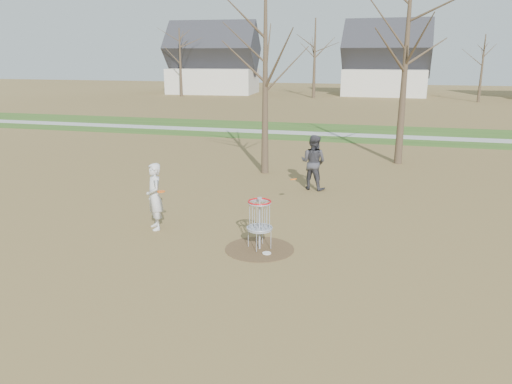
% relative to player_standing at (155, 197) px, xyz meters
% --- Properties ---
extents(ground, '(160.00, 160.00, 0.00)m').
position_rel_player_standing_xyz_m(ground, '(3.29, -0.75, -0.96)').
color(ground, brown).
rests_on(ground, ground).
extents(green_band, '(160.00, 8.00, 0.01)m').
position_rel_player_standing_xyz_m(green_band, '(3.29, 20.25, -0.96)').
color(green_band, '#2D5119').
rests_on(green_band, ground).
extents(footpath, '(160.00, 1.50, 0.01)m').
position_rel_player_standing_xyz_m(footpath, '(3.29, 19.25, -0.95)').
color(footpath, '#9E9E99').
rests_on(footpath, green_band).
extents(dirt_circle, '(1.80, 1.80, 0.01)m').
position_rel_player_standing_xyz_m(dirt_circle, '(3.29, -0.75, -0.96)').
color(dirt_circle, '#47331E').
rests_on(dirt_circle, ground).
extents(player_standing, '(0.80, 0.84, 1.93)m').
position_rel_player_standing_xyz_m(player_standing, '(0.00, 0.00, 0.00)').
color(player_standing, silver).
rests_on(player_standing, ground).
extents(player_throwing, '(1.16, 1.01, 2.04)m').
position_rel_player_standing_xyz_m(player_throwing, '(3.68, 5.61, 0.06)').
color(player_throwing, '#39383E').
rests_on(player_throwing, ground).
extents(disc_grounded, '(0.22, 0.22, 0.02)m').
position_rel_player_standing_xyz_m(disc_grounded, '(3.55, -1.02, -0.94)').
color(disc_grounded, white).
rests_on(disc_grounded, dirt_circle).
extents(discs_in_play, '(3.26, 3.69, 0.33)m').
position_rel_player_standing_xyz_m(discs_in_play, '(1.96, 1.52, 0.11)').
color(discs_in_play, '#FF640D').
rests_on(discs_in_play, ground).
extents(disc_golf_basket, '(0.64, 0.64, 1.35)m').
position_rel_player_standing_xyz_m(disc_golf_basket, '(3.29, -0.75, -0.05)').
color(disc_golf_basket, '#9EA3AD').
rests_on(disc_golf_basket, ground).
extents(bare_trees, '(52.62, 44.98, 9.00)m').
position_rel_player_standing_xyz_m(bare_trees, '(5.07, 35.04, 4.38)').
color(bare_trees, '#382B1E').
rests_on(bare_trees, ground).
extents(houses_row, '(56.51, 10.01, 7.26)m').
position_rel_player_standing_xyz_m(houses_row, '(7.61, 51.81, 2.56)').
color(houses_row, silver).
rests_on(houses_row, ground).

